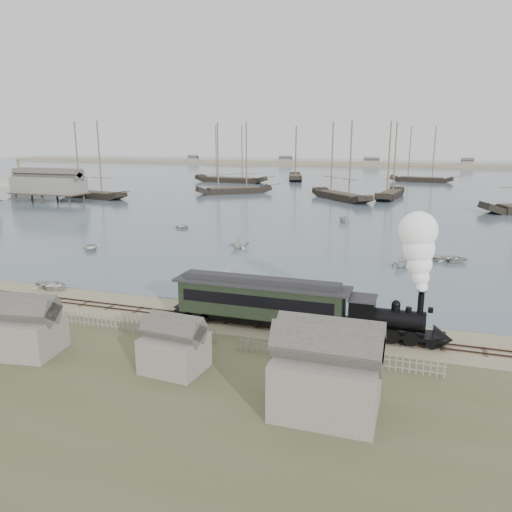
% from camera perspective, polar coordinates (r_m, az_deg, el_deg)
% --- Properties ---
extents(ground, '(600.00, 600.00, 0.00)m').
position_cam_1_polar(ground, '(47.07, -4.68, -6.32)').
color(ground, tan).
rests_on(ground, ground).
extents(harbor_water, '(600.00, 336.00, 0.06)m').
position_cam_1_polar(harbor_water, '(212.05, 13.63, 8.79)').
color(harbor_water, '#4C5E6C').
rests_on(harbor_water, ground).
extents(rail_track, '(120.00, 1.80, 0.16)m').
position_cam_1_polar(rail_track, '(45.33, -5.66, -7.07)').
color(rail_track, '#311F1B').
rests_on(rail_track, ground).
extents(picket_fence_west, '(19.00, 0.10, 1.20)m').
position_cam_1_polar(picket_fence_west, '(44.30, -16.12, -8.11)').
color(picket_fence_west, slate).
rests_on(picket_fence_west, ground).
extents(picket_fence_east, '(15.00, 0.10, 1.20)m').
position_cam_1_polar(picket_fence_east, '(37.16, 9.04, -12.03)').
color(picket_fence_east, slate).
rests_on(picket_fence_east, ground).
extents(shed_left, '(5.00, 4.00, 4.10)m').
position_cam_1_polar(shed_left, '(42.12, -24.77, -10.01)').
color(shed_left, slate).
rests_on(shed_left, ground).
extents(shed_mid, '(4.00, 3.50, 3.60)m').
position_cam_1_polar(shed_mid, '(36.28, -9.22, -12.70)').
color(shed_mid, slate).
rests_on(shed_mid, ground).
extents(shed_right, '(6.00, 5.00, 5.10)m').
position_cam_1_polar(shed_right, '(31.41, 7.95, -17.06)').
color(shed_right, slate).
rests_on(shed_right, ground).
extents(far_spit, '(500.00, 20.00, 1.80)m').
position_cam_1_polar(far_spit, '(291.69, 15.01, 9.88)').
color(far_spit, tan).
rests_on(far_spit, ground).
extents(locomotive, '(8.08, 3.02, 10.07)m').
position_cam_1_polar(locomotive, '(40.33, 17.32, -3.37)').
color(locomotive, black).
rests_on(locomotive, ground).
extents(passenger_coach, '(15.33, 2.96, 3.72)m').
position_cam_1_polar(passenger_coach, '(42.85, 0.51, -4.97)').
color(passenger_coach, black).
rests_on(passenger_coach, ground).
extents(beached_dinghy, '(3.42, 4.39, 0.83)m').
position_cam_1_polar(beached_dinghy, '(57.82, -22.25, -3.09)').
color(beached_dinghy, silver).
rests_on(beached_dinghy, ground).
extents(rowboat_0, '(4.69, 4.40, 0.79)m').
position_cam_1_polar(rowboat_0, '(75.45, -18.38, 0.96)').
color(rowboat_0, silver).
rests_on(rowboat_0, harbor_water).
extents(rowboat_1, '(3.91, 3.98, 1.59)m').
position_cam_1_polar(rowboat_1, '(72.48, -1.90, 1.48)').
color(rowboat_1, silver).
rests_on(rowboat_1, harbor_water).
extents(rowboat_2, '(4.39, 3.29, 1.60)m').
position_cam_1_polar(rowboat_2, '(53.98, -2.93, -2.73)').
color(rowboat_2, silver).
rests_on(rowboat_2, harbor_water).
extents(rowboat_3, '(3.20, 4.44, 0.91)m').
position_cam_1_polar(rowboat_3, '(69.57, 21.32, -0.25)').
color(rowboat_3, silver).
rests_on(rowboat_3, harbor_water).
extents(rowboat_4, '(3.71, 3.55, 1.51)m').
position_cam_1_polar(rowboat_4, '(64.50, 16.29, -0.61)').
color(rowboat_4, silver).
rests_on(rowboat_4, harbor_water).
extents(rowboat_6, '(3.73, 4.11, 0.70)m').
position_cam_1_polar(rowboat_6, '(89.95, -8.58, 3.39)').
color(rowboat_6, silver).
rests_on(rowboat_6, harbor_water).
extents(rowboat_7, '(4.36, 4.18, 1.78)m').
position_cam_1_polar(rowboat_7, '(96.52, 9.93, 4.35)').
color(rowboat_7, silver).
rests_on(rowboat_7, harbor_water).
extents(schooner_0, '(22.04, 9.09, 20.00)m').
position_cam_1_polar(schooner_0, '(139.73, -18.51, 10.38)').
color(schooner_0, black).
rests_on(schooner_0, harbor_water).
extents(schooner_1, '(20.47, 16.85, 20.00)m').
position_cam_1_polar(schooner_1, '(143.73, -2.56, 11.12)').
color(schooner_1, black).
rests_on(schooner_1, harbor_water).
extents(schooner_2, '(18.70, 20.35, 20.00)m').
position_cam_1_polar(schooner_2, '(130.90, 9.79, 10.71)').
color(schooner_2, black).
rests_on(schooner_2, harbor_water).
extents(schooner_3, '(7.38, 20.62, 20.00)m').
position_cam_1_polar(schooner_3, '(137.15, 15.31, 10.55)').
color(schooner_3, black).
rests_on(schooner_3, harbor_water).
extents(schooner_6, '(27.41, 9.07, 20.00)m').
position_cam_1_polar(schooner_6, '(180.40, -2.96, 11.58)').
color(schooner_6, black).
rests_on(schooner_6, harbor_water).
extents(schooner_7, '(10.41, 22.33, 20.00)m').
position_cam_1_polar(schooner_7, '(190.66, 4.57, 11.66)').
color(schooner_7, black).
rests_on(schooner_7, harbor_water).
extents(schooner_8, '(22.21, 7.92, 20.00)m').
position_cam_1_polar(schooner_8, '(190.80, 18.54, 11.02)').
color(schooner_8, black).
rests_on(schooner_8, harbor_water).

